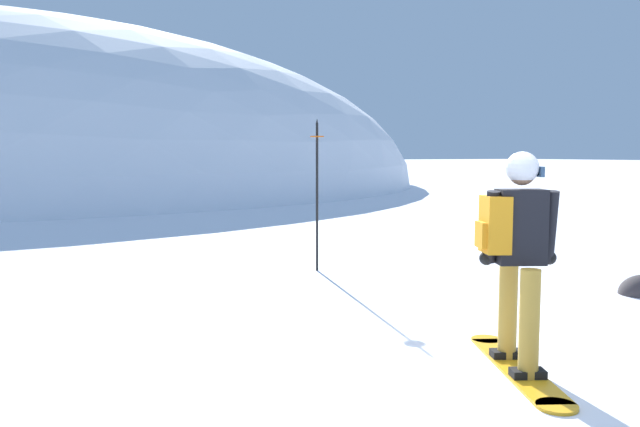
{
  "coord_description": "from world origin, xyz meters",
  "views": [
    {
      "loc": [
        -3.43,
        -3.94,
        1.7
      ],
      "look_at": [
        0.11,
        2.76,
        1.0
      ],
      "focal_mm": 36.59,
      "sensor_mm": 36.0,
      "label": 1
    }
  ],
  "objects": [
    {
      "name": "ridge_peak_far",
      "position": [
        15.97,
        46.03,
        0.0
      ],
      "size": [
        25.85,
        23.26,
        9.21
      ],
      "color": "white",
      "rests_on": "ground"
    },
    {
      "name": "piste_marker_near",
      "position": [
        0.91,
        4.36,
        1.25
      ],
      "size": [
        0.2,
        0.2,
        2.2
      ],
      "color": "black",
      "rests_on": "ground"
    },
    {
      "name": "ground_plane",
      "position": [
        0.0,
        0.0,
        0.0
      ],
      "size": [
        300.0,
        300.0,
        0.0
      ],
      "primitive_type": "plane",
      "color": "white"
    },
    {
      "name": "snowboarder_main",
      "position": [
        0.25,
        -0.23,
        0.92
      ],
      "size": [
        0.95,
        1.69,
        1.71
      ],
      "color": "orange",
      "rests_on": "ground"
    }
  ]
}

